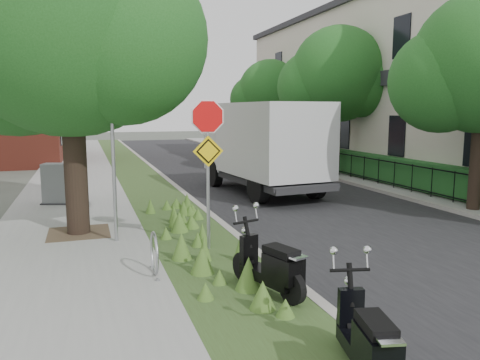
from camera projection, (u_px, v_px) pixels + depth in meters
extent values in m
plane|color=#4C5147|center=(281.00, 256.00, 9.71)|extent=(120.00, 120.00, 0.00)
cube|color=gray|center=(73.00, 189.00, 17.76)|extent=(3.50, 60.00, 0.12)
cube|color=#35491F|center=(147.00, 185.00, 18.62)|extent=(2.00, 60.00, 0.12)
cube|color=#9E9991|center=(171.00, 184.00, 18.93)|extent=(0.20, 60.00, 0.13)
cube|color=black|center=(253.00, 181.00, 20.04)|extent=(7.00, 60.00, 0.01)
cube|color=#9E9991|center=(325.00, 176.00, 21.12)|extent=(0.20, 60.00, 0.13)
cube|color=gray|center=(358.00, 175.00, 21.66)|extent=(3.20, 60.00, 0.12)
cylinder|color=black|center=(74.00, 138.00, 10.74)|extent=(0.52, 0.52, 4.48)
sphere|color=#1E511B|center=(68.00, 15.00, 10.34)|extent=(5.40, 5.40, 5.40)
sphere|color=#1E511B|center=(14.00, 49.00, 10.82)|extent=(4.05, 4.05, 4.05)
sphere|color=#1E511B|center=(121.00, 38.00, 10.13)|extent=(3.78, 3.78, 3.78)
cube|color=#473828|center=(79.00, 233.00, 11.07)|extent=(1.40, 1.40, 0.01)
cylinder|color=#A5A8AD|center=(113.00, 151.00, 10.09)|extent=(0.08, 0.08, 4.00)
torus|color=#A5A8AD|center=(154.00, 253.00, 8.23)|extent=(0.05, 0.77, 0.77)
cube|color=#A5A8AD|center=(158.00, 280.00, 7.95)|extent=(0.06, 0.06, 0.04)
cube|color=#A5A8AD|center=(152.00, 266.00, 8.62)|extent=(0.06, 0.06, 0.04)
cylinder|color=#A5A8AD|center=(208.00, 178.00, 9.60)|extent=(0.07, 0.07, 3.00)
cylinder|color=red|center=(208.00, 116.00, 9.39)|extent=(0.86, 0.03, 0.86)
cylinder|color=white|center=(208.00, 116.00, 9.40)|extent=(0.94, 0.02, 0.94)
cube|color=yellow|center=(208.00, 151.00, 9.49)|extent=(0.64, 0.03, 0.64)
cube|color=black|center=(340.00, 153.00, 21.20)|extent=(0.04, 24.00, 0.04)
cube|color=black|center=(339.00, 171.00, 21.31)|extent=(0.04, 24.00, 0.04)
cylinder|color=black|center=(339.00, 163.00, 21.26)|extent=(0.03, 0.03, 1.00)
cube|color=#1C4F1D|center=(353.00, 162.00, 21.47)|extent=(1.00, 24.00, 1.10)
cube|color=beige|center=(421.00, 89.00, 22.11)|extent=(7.00, 26.00, 8.00)
cube|color=#2D2D33|center=(427.00, 0.00, 21.52)|extent=(7.40, 26.40, 0.30)
cube|color=#2D2D33|center=(357.00, 81.00, 20.96)|extent=(0.25, 26.00, 0.60)
cylinder|color=black|center=(478.00, 144.00, 13.49)|extent=(0.36, 0.36, 3.81)
sphere|color=#1E511B|center=(441.00, 81.00, 13.50)|extent=(3.00, 3.00, 3.00)
cylinder|color=black|center=(336.00, 130.00, 20.98)|extent=(0.36, 0.36, 4.03)
sphere|color=#1E511B|center=(338.00, 74.00, 20.62)|extent=(4.20, 4.20, 4.20)
sphere|color=#1E511B|center=(312.00, 87.00, 20.99)|extent=(3.15, 3.15, 3.15)
sphere|color=#1E511B|center=(361.00, 84.00, 20.45)|extent=(2.94, 2.94, 2.94)
cylinder|color=black|center=(269.00, 128.00, 28.51)|extent=(0.36, 0.36, 3.64)
sphere|color=#1E511B|center=(270.00, 91.00, 28.19)|extent=(3.80, 3.80, 3.80)
sphere|color=#1E511B|center=(253.00, 99.00, 28.52)|extent=(2.85, 2.85, 2.85)
sphere|color=#1E511B|center=(284.00, 98.00, 28.04)|extent=(2.66, 2.66, 2.66)
cylinder|color=black|center=(244.00, 267.00, 7.91)|extent=(0.27, 0.51, 0.50)
cylinder|color=black|center=(292.00, 288.00, 6.96)|extent=(0.27, 0.51, 0.50)
cube|color=black|center=(269.00, 276.00, 7.39)|extent=(0.66, 1.16, 0.17)
cube|color=black|center=(283.00, 268.00, 7.09)|extent=(0.53, 0.70, 0.39)
cube|color=black|center=(281.00, 251.00, 7.09)|extent=(0.46, 0.64, 0.12)
cylinder|color=black|center=(346.00, 328.00, 5.69)|extent=(0.22, 0.49, 0.48)
cube|color=black|center=(364.00, 353.00, 5.08)|extent=(0.55, 1.11, 0.17)
cube|color=black|center=(377.00, 348.00, 4.73)|extent=(0.46, 0.66, 0.37)
cube|color=black|center=(376.00, 324.00, 4.74)|extent=(0.40, 0.60, 0.11)
cube|color=#262628|center=(264.00, 177.00, 17.02)|extent=(2.87, 6.25, 0.21)
cube|color=#B7BABC|center=(238.00, 146.00, 18.99)|extent=(2.49, 1.82, 1.83)
cube|color=silver|center=(272.00, 139.00, 16.24)|extent=(2.93, 4.56, 2.51)
cube|color=#262628|center=(59.00, 202.00, 14.63)|extent=(1.08, 0.87, 0.04)
cube|color=slate|center=(58.00, 183.00, 14.54)|extent=(0.95, 0.74, 1.25)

